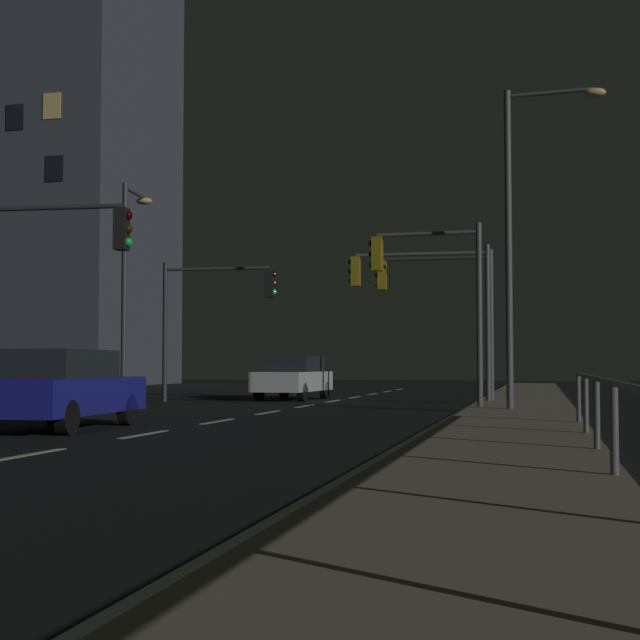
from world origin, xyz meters
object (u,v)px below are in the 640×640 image
traffic_light_mid_left (43,263)px  street_lamp_far_end (523,217)px  car_oncoming (293,377)px  traffic_light_mid_right (423,290)px  building_distant (7,178)px  traffic_light_overhead_east (430,279)px  traffic_light_near_left (438,294)px  car (60,388)px  traffic_light_far_right (216,302)px  street_lamp_corner (128,271)px

traffic_light_mid_left → street_lamp_far_end: size_ratio=0.61×
car_oncoming → traffic_light_mid_right: bearing=-31.3°
car_oncoming → building_distant: bearing=139.8°
traffic_light_mid_left → building_distant: 42.93m
traffic_light_overhead_east → street_lamp_far_end: (2.58, -1.27, 1.45)m
car_oncoming → traffic_light_near_left: traffic_light_near_left is taller
car → traffic_light_far_right: bearing=96.6°
car → traffic_light_mid_right: size_ratio=0.90×
car_oncoming → traffic_light_near_left: 6.62m
street_lamp_corner → building_distant: size_ratio=0.26×
car_oncoming → traffic_light_mid_right: size_ratio=0.91×
traffic_light_overhead_east → car_oncoming: bearing=128.8°
car_oncoming → traffic_light_far_right: bearing=-124.2°
car_oncoming → traffic_light_mid_right: (5.15, -3.13, 2.85)m
car → building_distant: 46.46m
traffic_light_far_right → traffic_light_overhead_east: 8.92m
car → building_distant: (-24.52, 37.40, 12.58)m
building_distant → traffic_light_overhead_east: bearing=-42.6°
street_lamp_corner → car_oncoming: bearing=54.6°
car → street_lamp_corner: (-3.55, 10.75, 3.43)m
traffic_light_overhead_east → building_distant: (-30.76, 28.29, 9.75)m
street_lamp_far_end → traffic_light_mid_left: bearing=-152.6°
traffic_light_mid_right → street_lamp_far_end: (3.26, -5.38, 1.43)m
traffic_light_near_left → street_lamp_corner: size_ratio=0.70×
traffic_light_far_right → building_distant: 34.67m
car → traffic_light_overhead_east: traffic_light_overhead_east is taller
traffic_light_near_left → traffic_light_far_right: traffic_light_near_left is taller
traffic_light_far_right → street_lamp_corner: bearing=-126.7°
traffic_light_mid_left → building_distant: bearing=123.0°
traffic_light_overhead_east → traffic_light_mid_left: traffic_light_overhead_east is taller
traffic_light_mid_left → street_lamp_far_end: street_lamp_far_end is taller
traffic_light_near_left → traffic_light_far_right: size_ratio=1.02×
traffic_light_mid_left → traffic_light_near_left: bearing=56.5°
street_lamp_corner → building_distant: bearing=128.2°
car → car_oncoming: same height
car_oncoming → traffic_light_mid_right: 6.66m
traffic_light_overhead_east → street_lamp_corner: (-9.79, 1.65, 0.60)m
street_lamp_corner → building_distant: building_distant is taller
traffic_light_near_left → traffic_light_mid_left: traffic_light_mid_left is taller
car_oncoming → street_lamp_corner: bearing=-125.4°
traffic_light_overhead_east → building_distant: 42.92m
traffic_light_mid_left → street_lamp_corner: size_ratio=0.73×
car → car_oncoming: 16.35m
car → car_oncoming: bearing=88.5°
traffic_light_near_left → traffic_light_mid_right: traffic_light_mid_right is taller
car → traffic_light_overhead_east: bearing=55.6°
traffic_light_near_left → traffic_light_mid_right: 0.85m
car → traffic_light_far_right: (-1.56, 13.43, 2.58)m
street_lamp_far_end → street_lamp_corner: size_ratio=1.18×
traffic_light_far_right → traffic_light_mid_left: (-0.18, -11.07, 0.19)m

